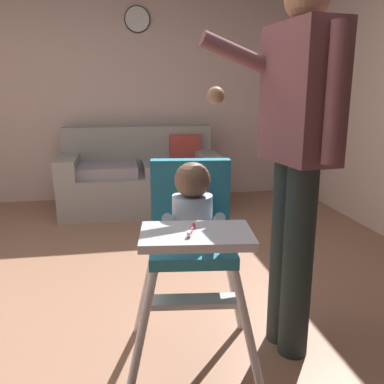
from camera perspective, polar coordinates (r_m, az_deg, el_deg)
The scene contains 6 objects.
ground at distance 2.51m, azimuth -11.43°, elevation -17.41°, with size 6.31×6.98×0.10m, color #9C6D53.
wall_far at distance 4.87m, azimuth -11.60°, elevation 13.78°, with size 5.51×0.06×2.51m, color beige.
couch at distance 4.44m, azimuth -7.18°, elevation 2.00°, with size 1.65×0.86×0.86m.
high_chair at distance 1.77m, azimuth 0.01°, elevation -4.96°, with size 0.67×0.78×0.97m.
adult_standing at distance 1.89m, azimuth 14.32°, elevation 5.21°, with size 0.55×0.50×1.71m.
wall_clock at distance 4.89m, azimuth -7.63°, elevation 22.72°, with size 0.28×0.04×0.28m.
Camera 1 is at (0.10, -2.15, 1.24)m, focal length 38.32 mm.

